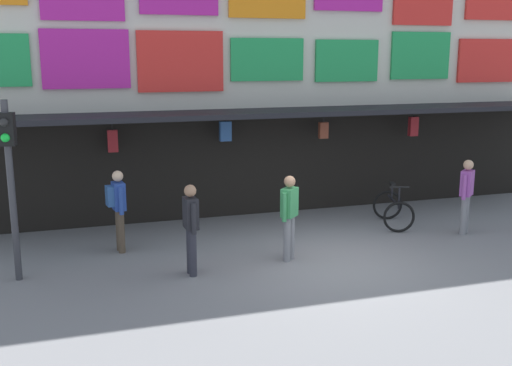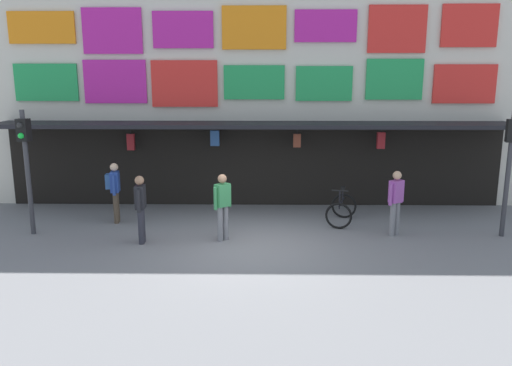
% 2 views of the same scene
% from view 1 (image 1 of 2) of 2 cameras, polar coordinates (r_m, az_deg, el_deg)
% --- Properties ---
extents(ground_plane, '(80.00, 80.00, 0.00)m').
position_cam_1_polar(ground_plane, '(11.77, 7.16, -7.57)').
color(ground_plane, slate).
extents(shopfront, '(18.00, 2.60, 8.00)m').
position_cam_1_polar(shopfront, '(15.35, 0.33, 12.18)').
color(shopfront, beige).
rests_on(shopfront, ground).
extents(traffic_light_near, '(0.31, 0.34, 3.20)m').
position_cam_1_polar(traffic_light_near, '(11.13, -22.38, 1.87)').
color(traffic_light_near, '#38383D').
rests_on(traffic_light_near, ground).
extents(bicycle_parked, '(1.01, 1.31, 1.05)m').
position_cam_1_polar(bicycle_parked, '(14.41, 12.88, -2.46)').
color(bicycle_parked, black).
rests_on(bicycle_parked, ground).
extents(pedestrian_in_white, '(0.41, 0.41, 1.68)m').
position_cam_1_polar(pedestrian_in_white, '(11.61, 3.18, -2.86)').
color(pedestrian_in_white, gray).
rests_on(pedestrian_in_white, ground).
extents(pedestrian_in_purple, '(0.39, 0.53, 1.68)m').
position_cam_1_polar(pedestrian_in_purple, '(12.39, -12.97, -2.03)').
color(pedestrian_in_purple, brown).
rests_on(pedestrian_in_purple, ground).
extents(pedestrian_in_red, '(0.24, 0.53, 1.68)m').
position_cam_1_polar(pedestrian_in_red, '(10.89, -6.19, -3.93)').
color(pedestrian_in_red, '#2D2D38').
rests_on(pedestrian_in_red, ground).
extents(pedestrian_in_green, '(0.43, 0.40, 1.68)m').
position_cam_1_polar(pedestrian_in_green, '(14.10, 19.32, -0.85)').
color(pedestrian_in_green, gray).
rests_on(pedestrian_in_green, ground).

